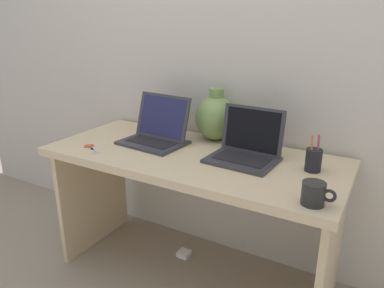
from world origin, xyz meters
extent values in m
plane|color=gray|center=(0.00, 0.00, 0.00)|extent=(6.00, 6.00, 0.00)
cube|color=beige|center=(0.00, 0.36, 1.20)|extent=(4.40, 0.04, 2.40)
cube|color=#D1B78C|center=(0.00, 0.00, 0.70)|extent=(1.47, 0.64, 0.04)
cube|color=#D1B78C|center=(-0.70, 0.00, 0.34)|extent=(0.03, 0.55, 0.68)
cube|color=#D1B78C|center=(0.70, 0.00, 0.34)|extent=(0.03, 0.55, 0.68)
cube|color=#333338|center=(-0.25, 0.02, 0.73)|extent=(0.35, 0.27, 0.01)
cube|color=black|center=(-0.25, 0.02, 0.74)|extent=(0.28, 0.17, 0.00)
cube|color=#333338|center=(-0.25, 0.11, 0.85)|extent=(0.34, 0.11, 0.23)
cube|color=#23234C|center=(-0.25, 0.11, 0.85)|extent=(0.30, 0.10, 0.21)
cube|color=#333338|center=(0.25, 0.02, 0.73)|extent=(0.32, 0.26, 0.01)
cube|color=black|center=(0.25, 0.02, 0.74)|extent=(0.25, 0.16, 0.00)
cube|color=#333338|center=(0.26, 0.13, 0.85)|extent=(0.31, 0.06, 0.22)
cube|color=black|center=(0.26, 0.13, 0.85)|extent=(0.27, 0.05, 0.20)
ellipsoid|color=#75934C|center=(0.00, 0.26, 0.84)|extent=(0.22, 0.22, 0.24)
cylinder|color=#75934C|center=(0.00, 0.26, 0.98)|extent=(0.08, 0.08, 0.05)
cylinder|color=black|center=(0.63, -0.24, 0.76)|extent=(0.08, 0.08, 0.09)
torus|color=black|center=(0.69, -0.24, 0.77)|extent=(0.05, 0.01, 0.05)
cylinder|color=black|center=(0.57, 0.07, 0.77)|extent=(0.07, 0.07, 0.10)
cylinder|color=#4CA566|center=(0.58, 0.07, 0.82)|extent=(0.01, 0.02, 0.13)
cylinder|color=orange|center=(0.55, 0.06, 0.82)|extent=(0.02, 0.02, 0.13)
cylinder|color=#D83359|center=(0.58, 0.07, 0.82)|extent=(0.01, 0.03, 0.14)
cube|color=#B7B7BC|center=(-0.45, -0.21, 0.72)|extent=(0.10, 0.04, 0.00)
cube|color=#B7B7BC|center=(-0.45, -0.22, 0.72)|extent=(0.08, 0.07, 0.00)
torus|color=orange|center=(-0.53, -0.18, 0.73)|extent=(0.03, 0.03, 0.01)
torus|color=orange|center=(-0.52, -0.17, 0.73)|extent=(0.03, 0.04, 0.01)
cube|color=white|center=(-0.13, 0.12, 0.01)|extent=(0.07, 0.07, 0.03)
camera|label=1|loc=(0.83, -1.46, 1.35)|focal=34.00mm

